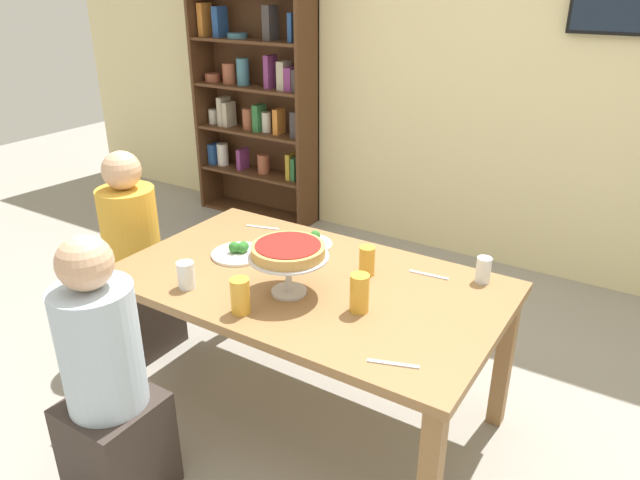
# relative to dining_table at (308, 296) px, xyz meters

# --- Properties ---
(ground_plane) EXTENTS (12.00, 12.00, 0.00)m
(ground_plane) POSITION_rel_dining_table_xyz_m (0.00, 0.00, -0.66)
(ground_plane) COLOR gray
(rear_partition) EXTENTS (8.00, 0.12, 2.80)m
(rear_partition) POSITION_rel_dining_table_xyz_m (0.00, 2.20, 0.74)
(rear_partition) COLOR beige
(rear_partition) RESTS_ON ground_plane
(dining_table) EXTENTS (1.69, 0.99, 0.74)m
(dining_table) POSITION_rel_dining_table_xyz_m (0.00, 0.00, 0.00)
(dining_table) COLOR olive
(dining_table) RESTS_ON ground_plane
(bookshelf) EXTENTS (1.10, 0.30, 2.21)m
(bookshelf) POSITION_rel_dining_table_xyz_m (-1.84, 2.01, 0.46)
(bookshelf) COLOR #4C2D19
(bookshelf) RESTS_ON ground_plane
(diner_head_west) EXTENTS (0.34, 0.34, 1.15)m
(diner_head_west) POSITION_rel_dining_table_xyz_m (-1.13, -0.01, -0.17)
(diner_head_west) COLOR #382D28
(diner_head_west) RESTS_ON ground_plane
(diner_near_left) EXTENTS (0.34, 0.34, 1.15)m
(diner_near_left) POSITION_rel_dining_table_xyz_m (-0.39, -0.80, -0.17)
(diner_near_left) COLOR #382D28
(diner_near_left) RESTS_ON ground_plane
(deep_dish_pizza_stand) EXTENTS (0.33, 0.33, 0.22)m
(deep_dish_pizza_stand) POSITION_rel_dining_table_xyz_m (-0.00, -0.14, 0.26)
(deep_dish_pizza_stand) COLOR silver
(deep_dish_pizza_stand) RESTS_ON dining_table
(salad_plate_near_diner) EXTENTS (0.26, 0.26, 0.07)m
(salad_plate_near_diner) POSITION_rel_dining_table_xyz_m (-0.41, 0.03, 0.10)
(salad_plate_near_diner) COLOR white
(salad_plate_near_diner) RESTS_ON dining_table
(salad_plate_far_diner) EXTENTS (0.24, 0.24, 0.07)m
(salad_plate_far_diner) POSITION_rel_dining_table_xyz_m (-0.19, 0.30, 0.10)
(salad_plate_far_diner) COLOR white
(salad_plate_far_diner) RESTS_ON dining_table
(beer_glass_amber_tall) EXTENTS (0.08, 0.08, 0.16)m
(beer_glass_amber_tall) POSITION_rel_dining_table_xyz_m (0.32, -0.11, 0.16)
(beer_glass_amber_tall) COLOR gold
(beer_glass_amber_tall) RESTS_ON dining_table
(beer_glass_amber_short) EXTENTS (0.07, 0.07, 0.13)m
(beer_glass_amber_short) POSITION_rel_dining_table_xyz_m (0.19, 0.18, 0.15)
(beer_glass_amber_short) COLOR gold
(beer_glass_amber_short) RESTS_ON dining_table
(beer_glass_amber_spare) EXTENTS (0.08, 0.08, 0.15)m
(beer_glass_amber_spare) POSITION_rel_dining_table_xyz_m (-0.07, -0.37, 0.16)
(beer_glass_amber_spare) COLOR gold
(beer_glass_amber_spare) RESTS_ON dining_table
(water_glass_clear_near) EXTENTS (0.07, 0.07, 0.12)m
(water_glass_clear_near) POSITION_rel_dining_table_xyz_m (-0.39, -0.34, 0.14)
(water_glass_clear_near) COLOR white
(water_glass_clear_near) RESTS_ON dining_table
(water_glass_clear_far) EXTENTS (0.07, 0.07, 0.11)m
(water_glass_clear_far) POSITION_rel_dining_table_xyz_m (0.65, 0.39, 0.14)
(water_glass_clear_far) COLOR white
(water_glass_clear_far) RESTS_ON dining_table
(cutlery_fork_near) EXTENTS (0.18, 0.07, 0.00)m
(cutlery_fork_near) POSITION_rel_dining_table_xyz_m (0.59, -0.36, 0.09)
(cutlery_fork_near) COLOR silver
(cutlery_fork_near) RESTS_ON dining_table
(cutlery_knife_near) EXTENTS (0.18, 0.06, 0.00)m
(cutlery_knife_near) POSITION_rel_dining_table_xyz_m (-0.52, 0.35, 0.09)
(cutlery_knife_near) COLOR silver
(cutlery_knife_near) RESTS_ON dining_table
(cutlery_fork_far) EXTENTS (0.18, 0.03, 0.00)m
(cutlery_fork_far) POSITION_rel_dining_table_xyz_m (0.43, 0.32, 0.09)
(cutlery_fork_far) COLOR silver
(cutlery_fork_far) RESTS_ON dining_table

